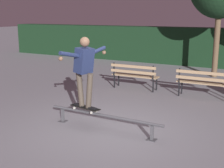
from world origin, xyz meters
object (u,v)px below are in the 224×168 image
park_bench_left_center (203,81)px  park_bench_leftmost (134,74)px  grind_rail (104,118)px  skateboarder (84,66)px  skateboard (85,108)px

park_bench_left_center → park_bench_leftmost: bearing=180.0°
grind_rail → park_bench_left_center: size_ratio=1.71×
park_bench_leftmost → skateboarder: bearing=-81.8°
grind_rail → skateboarder: bearing=-179.9°
park_bench_leftmost → park_bench_left_center: bearing=0.0°
skateboarder → grind_rail: bearing=0.1°
skateboarder → park_bench_leftmost: size_ratio=0.97×
skateboarder → park_bench_leftmost: 3.83m
skateboard → grind_rail: bearing=0.0°
grind_rail → skateboard: bearing=180.0°
grind_rail → park_bench_leftmost: (-1.02, 3.70, 0.25)m
skateboard → skateboarder: bearing=-10.3°
skateboard → skateboarder: skateboarder is taller
park_bench_leftmost → park_bench_left_center: same height
park_bench_leftmost → park_bench_left_center: 2.28m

